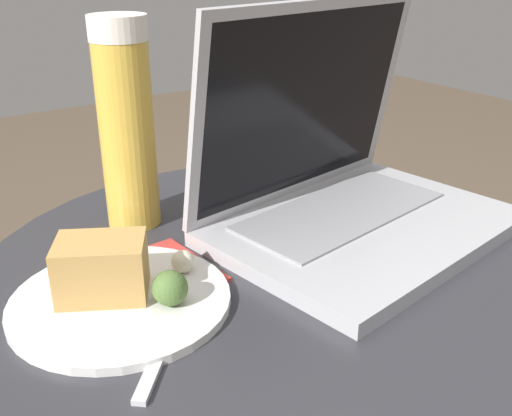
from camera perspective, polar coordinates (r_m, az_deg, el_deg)
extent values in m
cylinder|color=#2D2D33|center=(0.67, 2.40, -6.01)|extent=(0.68, 0.68, 0.02)
cube|color=#B7332D|center=(0.64, -11.76, -7.04)|extent=(0.18, 0.13, 0.00)
cube|color=#B2B2B7|center=(0.74, 10.36, -1.87)|extent=(0.39, 0.30, 0.02)
cube|color=gray|center=(0.76, 8.13, -0.25)|extent=(0.29, 0.16, 0.00)
cube|color=#B2B2B7|center=(0.76, 4.67, 9.87)|extent=(0.36, 0.10, 0.25)
cube|color=black|center=(0.76, 4.84, 9.79)|extent=(0.33, 0.09, 0.23)
cylinder|color=gold|center=(0.74, -12.14, 6.63)|extent=(0.07, 0.07, 0.23)
cylinder|color=white|center=(0.71, -13.05, 16.41)|extent=(0.07, 0.07, 0.03)
cylinder|color=silver|center=(0.61, -12.76, -8.62)|extent=(0.22, 0.22, 0.01)
cube|color=tan|center=(0.60, -14.48, -5.56)|extent=(0.10, 0.09, 0.06)
sphere|color=beige|center=(0.63, -6.98, -5.07)|extent=(0.02, 0.02, 0.02)
sphere|color=#4C6B33|center=(0.58, -8.19, -7.56)|extent=(0.03, 0.03, 0.03)
cube|color=silver|center=(0.54, -9.22, -13.68)|extent=(0.09, 0.10, 0.00)
cube|color=silver|center=(0.60, -7.05, -8.79)|extent=(0.05, 0.05, 0.00)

